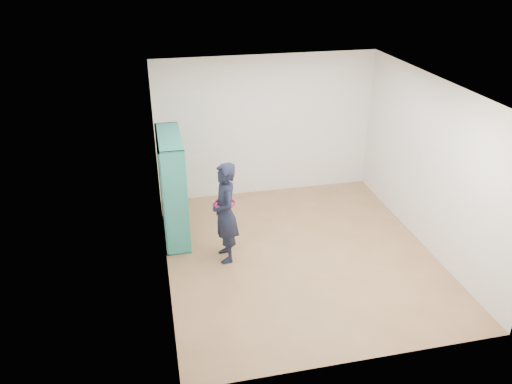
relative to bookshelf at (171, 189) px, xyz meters
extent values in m
plane|color=olive|center=(1.83, -1.02, -0.83)|extent=(4.50, 4.50, 0.00)
plane|color=white|center=(1.83, -1.02, 1.77)|extent=(4.50, 4.50, 0.00)
cube|color=silver|center=(-0.17, -1.02, 0.47)|extent=(0.02, 4.50, 2.60)
cube|color=silver|center=(3.83, -1.02, 0.47)|extent=(0.02, 4.50, 2.60)
cube|color=silver|center=(1.83, 1.23, 0.47)|extent=(4.00, 0.02, 2.60)
cube|color=silver|center=(1.83, -3.27, 0.47)|extent=(4.00, 0.02, 2.60)
cube|color=teal|center=(0.03, -0.63, 0.03)|extent=(0.37, 0.03, 1.71)
cube|color=teal|center=(0.03, 0.63, 0.03)|extent=(0.37, 0.03, 1.71)
cube|color=teal|center=(0.03, 0.00, -0.81)|extent=(0.37, 1.28, 0.03)
cube|color=teal|center=(0.03, 0.00, 0.87)|extent=(0.37, 1.28, 0.03)
cube|color=teal|center=(-0.14, 0.00, 0.03)|extent=(0.03, 1.28, 1.71)
cube|color=teal|center=(0.03, -0.20, 0.03)|extent=(0.35, 0.03, 1.65)
cube|color=teal|center=(0.03, 0.21, 0.03)|extent=(0.35, 0.03, 1.65)
cube|color=teal|center=(0.03, 0.00, -0.39)|extent=(0.35, 1.23, 0.03)
cube|color=teal|center=(0.03, 0.00, 0.03)|extent=(0.35, 1.23, 0.03)
cube|color=teal|center=(0.03, 0.00, 0.44)|extent=(0.35, 1.23, 0.03)
cube|color=beige|center=(0.05, -0.41, -0.76)|extent=(0.23, 0.15, 0.06)
cube|color=black|center=(0.06, -0.47, -0.24)|extent=(0.19, 0.17, 0.28)
cube|color=maroon|center=(0.06, -0.47, 0.16)|extent=(0.19, 0.17, 0.25)
cube|color=silver|center=(0.05, -0.41, 0.48)|extent=(0.23, 0.15, 0.06)
cube|color=navy|center=(0.06, -0.06, -0.66)|extent=(0.19, 0.17, 0.25)
cube|color=brown|center=(0.06, -0.06, -0.22)|extent=(0.19, 0.17, 0.31)
cube|color=#BFB28C|center=(0.05, -0.01, 0.07)|extent=(0.23, 0.15, 0.06)
cube|color=#26594C|center=(0.06, -0.06, 0.56)|extent=(0.19, 0.17, 0.22)
cube|color=beige|center=(0.06, 0.35, -0.63)|extent=(0.19, 0.17, 0.31)
cube|color=black|center=(0.05, 0.40, -0.33)|extent=(0.23, 0.15, 0.09)
cube|color=maroon|center=(0.06, 0.35, 0.16)|extent=(0.19, 0.17, 0.24)
cube|color=silver|center=(0.06, 0.35, 0.61)|extent=(0.19, 0.17, 0.32)
imported|color=black|center=(0.72, -0.87, -0.05)|extent=(0.41, 0.59, 1.55)
torus|color=#A30C53|center=(0.72, -0.87, 0.11)|extent=(0.34, 0.34, 0.04)
cube|color=silver|center=(0.57, -0.79, 0.05)|extent=(0.03, 0.08, 0.12)
cube|color=black|center=(0.57, -0.79, 0.05)|extent=(0.03, 0.08, 0.12)
camera|label=1|loc=(-0.21, -7.16, 3.47)|focal=35.00mm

